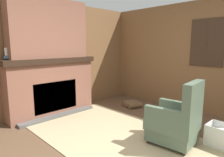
{
  "coord_description": "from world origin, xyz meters",
  "views": [
    {
      "loc": [
        1.74,
        -2.04,
        1.51
      ],
      "look_at": [
        -0.88,
        0.53,
        0.9
      ],
      "focal_mm": 32.0,
      "sensor_mm": 36.0,
      "label": 1
    }
  ],
  "objects": [
    {
      "name": "storage_case",
      "position": [
        -2.27,
        0.16,
        1.3
      ],
      "size": [
        0.18,
        0.25,
        0.11
      ],
      "color": "black",
      "rests_on": "fireplace_hearth"
    },
    {
      "name": "firewood_stack",
      "position": [
        -1.34,
        1.66,
        0.07
      ],
      "size": [
        0.5,
        0.46,
        0.14
      ],
      "rotation": [
        0.0,
        0.0,
        -0.29
      ],
      "color": "brown",
      "rests_on": "ground"
    },
    {
      "name": "ground_plane",
      "position": [
        0.0,
        0.0,
        0.0
      ],
      "size": [
        14.0,
        14.0,
        0.0
      ],
      "primitive_type": "plane",
      "color": "brown"
    },
    {
      "name": "armchair",
      "position": [
        0.37,
        0.66,
        0.36
      ],
      "size": [
        0.75,
        0.65,
        1.01
      ],
      "rotation": [
        0.0,
        0.0,
        3.25
      ],
      "color": "#516651",
      "rests_on": "ground"
    },
    {
      "name": "wood_panel_wall_back",
      "position": [
        0.0,
        2.46,
        1.25
      ],
      "size": [
        5.46,
        0.09,
        2.48
      ],
      "color": "brown",
      "rests_on": "ground"
    },
    {
      "name": "oil_lamp_vase",
      "position": [
        -2.27,
        -0.84,
        1.32
      ],
      "size": [
        0.11,
        0.11,
        0.22
      ],
      "color": "#47708E",
      "rests_on": "fireplace_hearth"
    },
    {
      "name": "fireplace_hearth",
      "position": [
        -2.22,
        0.0,
        0.62
      ],
      "size": [
        0.61,
        1.99,
        1.25
      ],
      "color": "brown",
      "rests_on": "ground"
    },
    {
      "name": "area_rug",
      "position": [
        -0.14,
        0.21,
        0.01
      ],
      "size": [
        3.96,
        1.89,
        0.01
      ],
      "color": "tan",
      "rests_on": "ground"
    },
    {
      "name": "chimney_breast",
      "position": [
        -2.23,
        0.0,
        1.85
      ],
      "size": [
        0.35,
        1.66,
        1.21
      ],
      "color": "brown",
      "rests_on": "fireplace_hearth"
    },
    {
      "name": "wood_panel_wall_left",
      "position": [
        -2.46,
        0.0,
        1.24
      ],
      "size": [
        0.06,
        5.46,
        2.48
      ],
      "color": "brown",
      "rests_on": "ground"
    }
  ]
}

